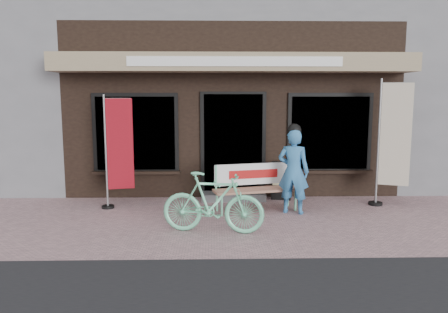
{
  "coord_description": "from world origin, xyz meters",
  "views": [
    {
      "loc": [
        -0.4,
        -6.98,
        2.15
      ],
      "look_at": [
        -0.22,
        0.7,
        1.05
      ],
      "focal_mm": 35.0,
      "sensor_mm": 36.0,
      "label": 1
    }
  ],
  "objects_px": {
    "bench": "(255,183)",
    "menu_stand": "(281,180)",
    "nobori_cream": "(392,141)",
    "person": "(293,170)",
    "nobori_red": "(118,150)",
    "bicycle": "(213,203)"
  },
  "relations": [
    {
      "from": "nobori_red",
      "to": "menu_stand",
      "type": "relative_size",
      "value": 2.7
    },
    {
      "from": "bench",
      "to": "menu_stand",
      "type": "xyz_separation_m",
      "value": [
        0.6,
        0.75,
        -0.1
      ]
    },
    {
      "from": "person",
      "to": "menu_stand",
      "type": "height_order",
      "value": "person"
    },
    {
      "from": "bench",
      "to": "person",
      "type": "xyz_separation_m",
      "value": [
        0.67,
        -0.23,
        0.3
      ]
    },
    {
      "from": "bench",
      "to": "menu_stand",
      "type": "bearing_deg",
      "value": 37.55
    },
    {
      "from": "nobori_red",
      "to": "person",
      "type": "bearing_deg",
      "value": -20.78
    },
    {
      "from": "bench",
      "to": "nobori_red",
      "type": "height_order",
      "value": "nobori_red"
    },
    {
      "from": "bicycle",
      "to": "menu_stand",
      "type": "distance_m",
      "value": 2.51
    },
    {
      "from": "menu_stand",
      "to": "person",
      "type": "bearing_deg",
      "value": -72.36
    },
    {
      "from": "nobori_red",
      "to": "nobori_cream",
      "type": "xyz_separation_m",
      "value": [
        5.2,
        -0.02,
        0.15
      ]
    },
    {
      "from": "bench",
      "to": "nobori_red",
      "type": "relative_size",
      "value": 0.76
    },
    {
      "from": "bench",
      "to": "nobori_cream",
      "type": "xyz_separation_m",
      "value": [
        2.63,
        0.21,
        0.75
      ]
    },
    {
      "from": "nobori_cream",
      "to": "person",
      "type": "bearing_deg",
      "value": -146.32
    },
    {
      "from": "nobori_cream",
      "to": "bicycle",
      "type": "bearing_deg",
      "value": -134.6
    },
    {
      "from": "person",
      "to": "nobori_cream",
      "type": "xyz_separation_m",
      "value": [
        1.96,
        0.44,
        0.46
      ]
    },
    {
      "from": "bicycle",
      "to": "menu_stand",
      "type": "bearing_deg",
      "value": -23.46
    },
    {
      "from": "bicycle",
      "to": "menu_stand",
      "type": "height_order",
      "value": "bicycle"
    },
    {
      "from": "person",
      "to": "menu_stand",
      "type": "bearing_deg",
      "value": 114.09
    },
    {
      "from": "bench",
      "to": "menu_stand",
      "type": "relative_size",
      "value": 2.07
    },
    {
      "from": "bicycle",
      "to": "person",
      "type": "bearing_deg",
      "value": -42.52
    },
    {
      "from": "menu_stand",
      "to": "bench",
      "type": "bearing_deg",
      "value": -115.09
    },
    {
      "from": "bench",
      "to": "person",
      "type": "height_order",
      "value": "person"
    }
  ]
}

